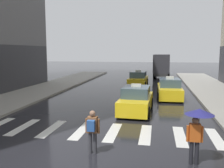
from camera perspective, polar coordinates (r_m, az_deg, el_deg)
name	(u,v)px	position (r m, az deg, el deg)	size (l,w,h in m)	color
ground_plane	(78,157)	(9.47, -7.91, -16.34)	(160.00, 160.00, 0.00)	black
crosswalk_markings	(97,131)	(12.16, -3.42, -10.77)	(11.30, 2.80, 0.01)	silver
taxi_lead	(136,101)	(15.79, 5.57, -3.79)	(2.07, 4.60, 1.80)	yellow
taxi_second	(169,89)	(20.77, 13.06, -1.22)	(2.01, 4.58, 1.80)	yellow
taxi_third	(138,80)	(27.36, 6.04, 1.01)	(2.09, 4.61, 1.80)	yellow
box_truck	(162,65)	(36.91, 11.38, 4.35)	(2.53, 7.62, 3.35)	#2D2D2D
pedestrian_with_umbrella	(198,121)	(8.81, 19.11, -8.07)	(0.96, 0.96, 1.94)	black
pedestrian_with_backpack	(92,129)	(9.36, -4.54, -10.21)	(0.55, 0.43, 1.65)	#333338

